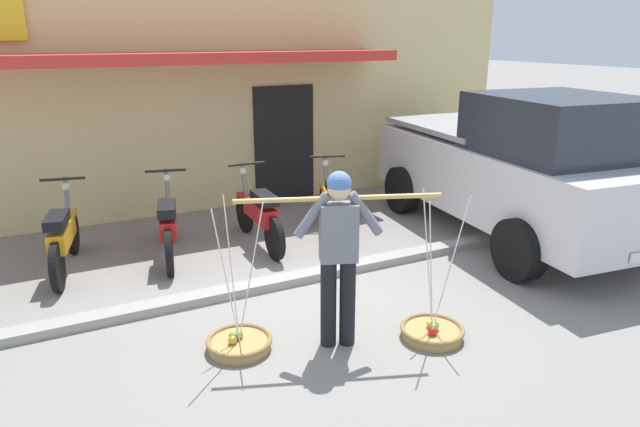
{
  "coord_description": "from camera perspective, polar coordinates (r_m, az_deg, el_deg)",
  "views": [
    {
      "loc": [
        -2.56,
        -4.99,
        2.84
      ],
      "look_at": [
        0.29,
        0.6,
        0.85
      ],
      "focal_mm": 31.95,
      "sensor_mm": 36.0,
      "label": 1
    }
  ],
  "objects": [
    {
      "name": "motorcycle_nearest_shop",
      "position": [
        7.67,
        -24.32,
        -2.16
      ],
      "size": [
        0.59,
        1.8,
        1.09
      ],
      "color": "black",
      "rests_on": "ground"
    },
    {
      "name": "motorcycle_third_in_row",
      "position": [
        7.91,
        -6.12,
        -0.08
      ],
      "size": [
        0.54,
        1.82,
        1.09
      ],
      "color": "black",
      "rests_on": "ground"
    },
    {
      "name": "motorcycle_second_in_row",
      "position": [
        7.69,
        -14.9,
        -1.11
      ],
      "size": [
        0.62,
        1.79,
        1.09
      ],
      "color": "black",
      "rests_on": "ground"
    },
    {
      "name": "motorcycle_end_of_row",
      "position": [
        8.33,
        1.3,
        0.92
      ],
      "size": [
        0.71,
        1.76,
        1.09
      ],
      "color": "black",
      "rests_on": "ground"
    },
    {
      "name": "ground_plane",
      "position": [
        6.29,
        0.1,
        -9.26
      ],
      "size": [
        90.0,
        90.0,
        0.0
      ],
      "primitive_type": "plane",
      "color": "gray"
    },
    {
      "name": "fruit_basket_right_side",
      "position": [
        5.52,
        -8.09,
        -12.64
      ],
      "size": [
        0.62,
        0.62,
        1.45
      ],
      "color": "#B2894C",
      "rests_on": "ground"
    },
    {
      "name": "fruit_vendor",
      "position": [
        5.18,
        1.86,
        -3.47
      ],
      "size": [
        1.76,
        0.69,
        1.7
      ],
      "color": "black",
      "rests_on": "ground"
    },
    {
      "name": "storefront_building",
      "position": [
        11.74,
        -17.83,
        13.16
      ],
      "size": [
        13.0,
        6.0,
        4.2
      ],
      "color": "#DBC684",
      "rests_on": "ground"
    },
    {
      "name": "sidewalk_curb",
      "position": [
        6.84,
        -2.59,
        -6.52
      ],
      "size": [
        20.0,
        0.24,
        0.1
      ],
      "primitive_type": "cube",
      "color": "gray",
      "rests_on": "ground"
    },
    {
      "name": "parked_truck",
      "position": [
        8.58,
        19.13,
        4.44
      ],
      "size": [
        2.56,
        4.89,
        2.1
      ],
      "color": "silver",
      "rests_on": "ground"
    },
    {
      "name": "fruit_basket_left_side",
      "position": [
        5.76,
        11.17,
        -11.44
      ],
      "size": [
        0.62,
        0.62,
        1.45
      ],
      "color": "#B2894C",
      "rests_on": "ground"
    }
  ]
}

